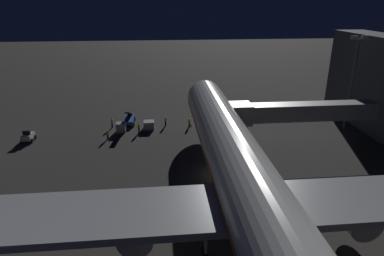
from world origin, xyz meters
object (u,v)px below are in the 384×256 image
baggage_container_mid_row (121,127)px  ground_crew_under_port_wing (139,128)px  traffic_cone_nose_starboard (191,125)px  belt_loader (130,119)px  traffic_cone_nose_port (214,124)px  pushback_tug (28,137)px  ground_crew_near_nose_gear (165,120)px  ground_crew_walking_aft (189,121)px  apron_floodlight_mast (353,76)px  ground_crew_by_belt_loader (107,134)px  airliner_at_gate (250,192)px  baggage_container_near_belt (149,125)px  jet_bridge (293,112)px  ground_crew_marshaller_fwd (112,122)px

baggage_container_mid_row → ground_crew_under_port_wing: size_ratio=0.88×
baggage_container_mid_row → traffic_cone_nose_starboard: bearing=-173.3°
belt_loader → traffic_cone_nose_port: bearing=170.8°
belt_loader → pushback_tug: 17.54m
ground_crew_near_nose_gear → ground_crew_walking_aft: (-4.36, 0.87, -0.03)m
baggage_container_mid_row → ground_crew_walking_aft: (-12.33, -1.28, 0.18)m
apron_floodlight_mast → pushback_tug: 56.04m
ground_crew_by_belt_loader → traffic_cone_nose_starboard: ground_crew_by_belt_loader is taller
airliner_at_gate → ground_crew_by_belt_loader: size_ratio=38.07×
baggage_container_mid_row → traffic_cone_nose_starboard: (-12.69, -1.49, -0.54)m
belt_loader → baggage_container_mid_row: belt_loader is taller
apron_floodlight_mast → ground_crew_under_port_wing: 38.19m
airliner_at_gate → baggage_container_near_belt: size_ratio=35.83×
apron_floodlight_mast → airliner_at_gate: bearing=48.3°
ground_crew_by_belt_loader → pushback_tug: bearing=-2.0°
ground_crew_near_nose_gear → traffic_cone_nose_starboard: bearing=172.0°
airliner_at_gate → baggage_container_mid_row: (14.89, -31.06, -5.19)m
airliner_at_gate → ground_crew_near_nose_gear: (6.92, -33.21, -4.97)m
ground_crew_near_nose_gear → traffic_cone_nose_port: bearing=175.8°
baggage_container_near_belt → ground_crew_under_port_wing: (1.70, 2.05, 0.32)m
ground_crew_walking_aft → jet_bridge: bearing=142.6°
apron_floodlight_mast → ground_crew_by_belt_loader: apron_floodlight_mast is taller
jet_bridge → ground_crew_by_belt_loader: jet_bridge is taller
apron_floodlight_mast → belt_loader: (39.20, -6.54, -8.81)m
traffic_cone_nose_starboard → ground_crew_marshaller_fwd: bearing=-2.3°
ground_crew_by_belt_loader → apron_floodlight_mast: bearing=-178.9°
apron_floodlight_mast → traffic_cone_nose_starboard: bearing=-8.1°
apron_floodlight_mast → ground_crew_walking_aft: bearing=-7.6°
jet_bridge → traffic_cone_nose_starboard: bearing=-38.6°
baggage_container_near_belt → traffic_cone_nose_starboard: 7.80m
ground_crew_marshaller_fwd → traffic_cone_nose_port: bearing=178.2°
ground_crew_by_belt_loader → baggage_container_near_belt: bearing=-148.2°
jet_bridge → apron_floodlight_mast: size_ratio=1.39×
baggage_container_near_belt → airliner_at_gate: bearing=107.3°
apron_floodlight_mast → ground_crew_near_nose_gear: size_ratio=8.91×
apron_floodlight_mast → ground_crew_walking_aft: 29.60m
ground_crew_under_port_wing → ground_crew_walking_aft: ground_crew_under_port_wing is taller
traffic_cone_nose_port → baggage_container_near_belt: bearing=2.5°
jet_bridge → pushback_tug: 43.01m
belt_loader → ground_crew_walking_aft: (-11.14, 2.79, 0.15)m
airliner_at_gate → ground_crew_by_belt_loader: 32.85m
baggage_container_near_belt → ground_crew_near_nose_gear: ground_crew_near_nose_gear is taller
baggage_container_mid_row → ground_crew_marshaller_fwd: ground_crew_marshaller_fwd is taller
jet_bridge → apron_floodlight_mast: apron_floodlight_mast is taller
ground_crew_marshaller_fwd → ground_crew_under_port_wing: 5.98m
ground_crew_marshaller_fwd → airliner_at_gate: bearing=116.8°
ground_crew_near_nose_gear → ground_crew_marshaller_fwd: size_ratio=0.98×
baggage_container_near_belt → ground_crew_marshaller_fwd: bearing=-9.4°
baggage_container_mid_row → ground_crew_under_port_wing: 3.41m
belt_loader → traffic_cone_nose_port: (-15.90, 2.58, -0.57)m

